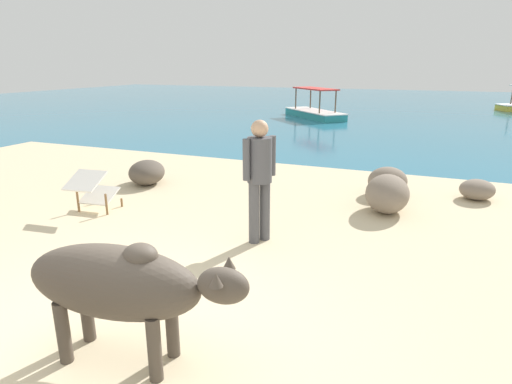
{
  "coord_description": "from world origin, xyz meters",
  "views": [
    {
      "loc": [
        2.25,
        -2.5,
        2.33
      ],
      "look_at": [
        0.04,
        3.0,
        0.55
      ],
      "focal_mm": 30.09,
      "sensor_mm": 36.0,
      "label": 1
    }
  ],
  "objects_px": {
    "deck_chair_far": "(93,189)",
    "person_standing": "(260,172)",
    "boat_teal": "(314,111)",
    "cow": "(119,283)"
  },
  "relations": [
    {
      "from": "cow",
      "to": "deck_chair_far",
      "type": "height_order",
      "value": "cow"
    },
    {
      "from": "cow",
      "to": "boat_teal",
      "type": "height_order",
      "value": "boat_teal"
    },
    {
      "from": "deck_chair_far",
      "to": "boat_teal",
      "type": "relative_size",
      "value": 0.24
    },
    {
      "from": "person_standing",
      "to": "cow",
      "type": "bearing_deg",
      "value": 118.27
    },
    {
      "from": "boat_teal",
      "to": "cow",
      "type": "bearing_deg",
      "value": 145.2
    },
    {
      "from": "deck_chair_far",
      "to": "person_standing",
      "type": "distance_m",
      "value": 2.93
    },
    {
      "from": "cow",
      "to": "person_standing",
      "type": "xyz_separation_m",
      "value": [
        0.11,
        2.65,
        0.27
      ]
    },
    {
      "from": "person_standing",
      "to": "boat_teal",
      "type": "height_order",
      "value": "person_standing"
    },
    {
      "from": "cow",
      "to": "boat_teal",
      "type": "relative_size",
      "value": 0.53
    },
    {
      "from": "cow",
      "to": "person_standing",
      "type": "height_order",
      "value": "person_standing"
    }
  ]
}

